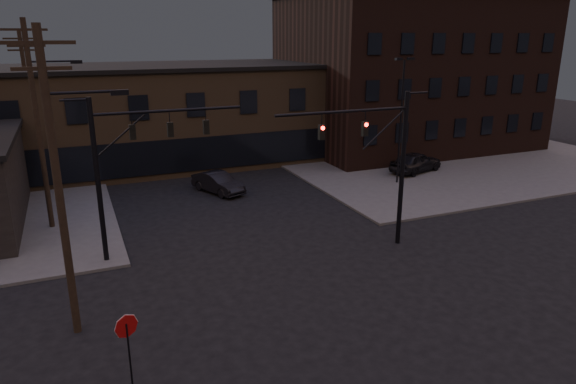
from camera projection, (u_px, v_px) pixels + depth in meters
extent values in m
plane|color=black|center=(328.00, 306.00, 21.02)|extent=(140.00, 140.00, 0.00)
cube|color=#474744|center=(428.00, 151.00, 48.60)|extent=(30.00, 30.00, 0.15)
cube|color=brown|center=(181.00, 115.00, 44.48)|extent=(40.00, 12.00, 8.00)
cube|color=black|center=(407.00, 74.00, 50.09)|extent=(22.00, 16.00, 14.00)
cylinder|color=black|center=(402.00, 170.00, 26.24)|extent=(0.24, 0.24, 8.00)
cylinder|color=black|center=(344.00, 112.00, 23.99)|extent=(7.00, 0.14, 0.14)
cube|color=#FF140C|center=(365.00, 129.00, 24.70)|extent=(0.28, 0.22, 0.70)
cube|color=#FF140C|center=(322.00, 132.00, 23.82)|extent=(0.28, 0.22, 0.70)
cylinder|color=black|center=(98.00, 184.00, 23.89)|extent=(0.24, 0.24, 8.00)
cylinder|color=black|center=(169.00, 111.00, 24.26)|extent=(7.00, 0.14, 0.14)
cube|color=black|center=(133.00, 132.00, 23.87)|extent=(0.28, 0.22, 0.70)
cube|color=black|center=(170.00, 130.00, 24.53)|extent=(0.28, 0.22, 0.70)
cube|color=black|center=(206.00, 127.00, 25.18)|extent=(0.28, 0.22, 0.70)
cylinder|color=black|center=(129.00, 355.00, 15.94)|extent=(0.06, 0.06, 2.20)
cylinder|color=maroon|center=(126.00, 326.00, 15.66)|extent=(0.72, 0.33, 0.76)
cylinder|color=black|center=(59.00, 191.00, 17.61)|extent=(0.28, 0.28, 11.00)
cube|color=black|center=(38.00, 42.00, 16.17)|extent=(2.20, 0.12, 0.12)
cube|color=black|center=(42.00, 68.00, 16.41)|extent=(1.80, 0.12, 0.12)
cube|color=black|center=(119.00, 92.00, 17.52)|extent=(0.60, 0.25, 0.18)
cylinder|color=black|center=(38.00, 129.00, 27.71)|extent=(0.28, 0.28, 11.50)
cube|color=black|center=(24.00, 30.00, 26.21)|extent=(2.20, 0.12, 0.12)
cube|color=black|center=(26.00, 46.00, 26.44)|extent=(1.80, 0.12, 0.12)
cube|color=black|center=(76.00, 62.00, 27.55)|extent=(0.60, 0.25, 0.18)
cylinder|color=black|center=(30.00, 107.00, 37.97)|extent=(0.28, 0.28, 11.00)
cube|color=black|center=(20.00, 38.00, 36.54)|extent=(2.20, 0.12, 0.12)
cube|color=black|center=(22.00, 50.00, 36.77)|extent=(1.80, 0.12, 0.12)
cylinder|color=black|center=(401.00, 124.00, 36.89)|extent=(0.14, 0.14, 9.00)
cube|color=black|center=(399.00, 59.00, 35.37)|extent=(0.50, 0.28, 0.18)
cube|color=black|center=(411.00, 59.00, 35.75)|extent=(0.50, 0.28, 0.18)
cylinder|color=black|center=(425.00, 111.00, 43.54)|extent=(0.14, 0.14, 9.00)
cube|color=black|center=(425.00, 55.00, 42.02)|extent=(0.50, 0.28, 0.18)
cube|color=black|center=(434.00, 55.00, 42.39)|extent=(0.50, 0.28, 0.18)
imported|color=black|center=(416.00, 162.00, 40.81)|extent=(5.21, 3.31, 1.65)
imported|color=silver|center=(365.00, 160.00, 42.57)|extent=(4.03, 1.69, 1.16)
imported|color=black|center=(218.00, 183.00, 35.96)|extent=(3.06, 4.62, 1.44)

